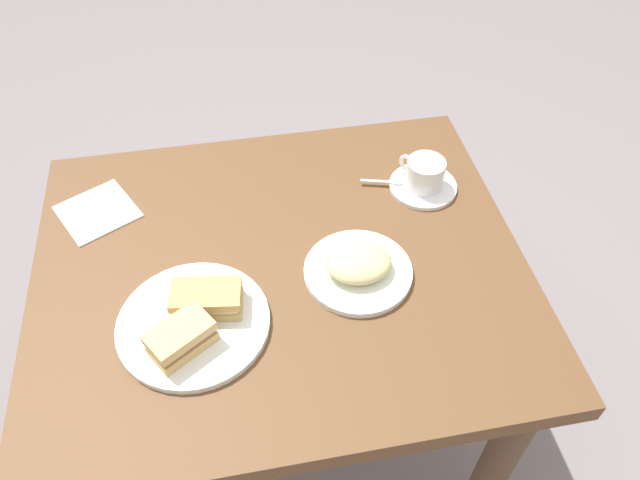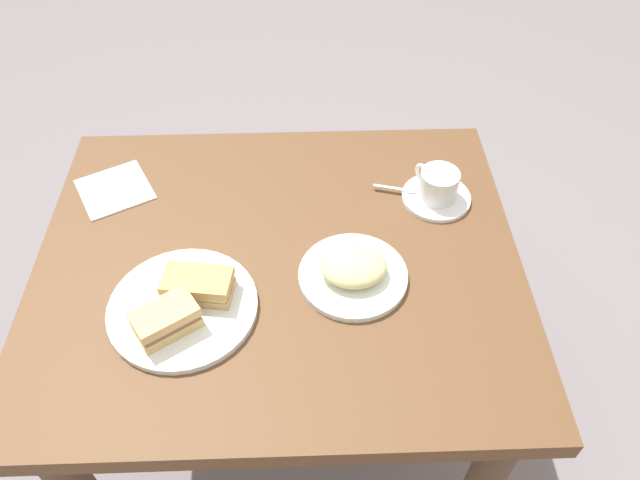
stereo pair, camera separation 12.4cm
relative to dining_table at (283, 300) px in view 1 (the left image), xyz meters
The scene contains 11 objects.
ground_plane 0.60m from the dining_table, ahead, with size 6.00×6.00×0.00m, color slate.
dining_table is the anchor object (origin of this frame).
sandwich_plate 0.26m from the dining_table, 145.47° to the right, with size 0.29×0.29×0.01m, color white.
sandwich_front 0.24m from the dining_table, 147.40° to the right, with size 0.14×0.09×0.05m.
sandwich_back 0.31m from the dining_table, 138.76° to the right, with size 0.13×0.12×0.05m.
coffee_saucer 0.41m from the dining_table, 24.85° to the left, with size 0.15×0.15×0.01m, color white.
coffee_cup 0.43m from the dining_table, 25.10° to the left, with size 0.09×0.10×0.07m.
spoon 0.36m from the dining_table, 33.47° to the left, with size 0.10×0.04×0.01m.
side_plate 0.21m from the dining_table, 21.12° to the right, with size 0.22×0.22×0.01m, color white.
side_food_pile 0.23m from the dining_table, 21.12° to the right, with size 0.13×0.11×0.04m, color #CCC083.
napkin 0.46m from the dining_table, 150.03° to the left, with size 0.15×0.15×0.00m, color white.
Camera 1 is at (-0.06, -0.80, 1.68)m, focal length 33.83 mm.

